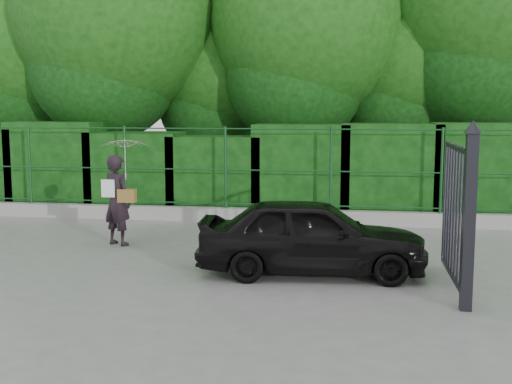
# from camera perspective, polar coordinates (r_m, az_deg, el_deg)

# --- Properties ---
(ground) EXTENTS (80.00, 80.00, 0.00)m
(ground) POSITION_cam_1_polar(r_m,az_deg,el_deg) (10.10, -10.05, -6.98)
(ground) COLOR gray
(kerb) EXTENTS (14.00, 0.25, 0.30)m
(kerb) POSITION_cam_1_polar(r_m,az_deg,el_deg) (14.31, -4.27, -1.98)
(kerb) COLOR #9E9E99
(kerb) RESTS_ON ground
(fence) EXTENTS (14.13, 0.06, 1.80)m
(fence) POSITION_cam_1_polar(r_m,az_deg,el_deg) (14.12, -3.44, 2.20)
(fence) COLOR #12431B
(fence) RESTS_ON kerb
(hedge) EXTENTS (14.20, 1.20, 2.17)m
(hedge) POSITION_cam_1_polar(r_m,az_deg,el_deg) (15.14, -3.09, 1.92)
(hedge) COLOR black
(hedge) RESTS_ON ground
(trees) EXTENTS (17.10, 6.15, 8.08)m
(trees) POSITION_cam_1_polar(r_m,az_deg,el_deg) (17.23, 1.91, 14.56)
(trees) COLOR black
(trees) RESTS_ON ground
(gate) EXTENTS (0.22, 2.33, 2.36)m
(gate) POSITION_cam_1_polar(r_m,az_deg,el_deg) (8.74, 17.91, -1.56)
(gate) COLOR black
(gate) RESTS_ON ground
(woman) EXTENTS (0.93, 0.86, 1.97)m
(woman) POSITION_cam_1_polar(r_m,az_deg,el_deg) (11.91, -11.86, 1.35)
(woman) COLOR black
(woman) RESTS_ON ground
(car) EXTENTS (3.53, 1.61, 1.17)m
(car) POSITION_cam_1_polar(r_m,az_deg,el_deg) (9.74, 4.99, -3.89)
(car) COLOR black
(car) RESTS_ON ground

